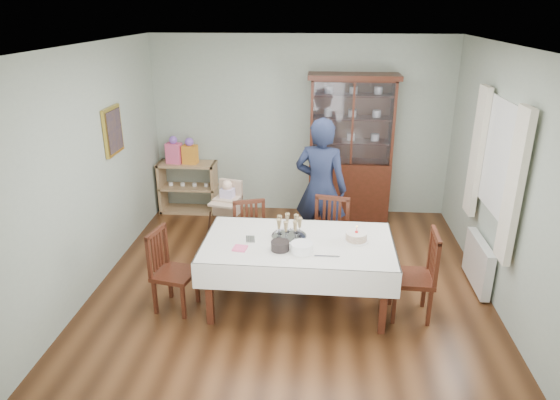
# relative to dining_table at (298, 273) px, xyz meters

# --- Properties ---
(floor) EXTENTS (5.00, 5.00, 0.00)m
(floor) POSITION_rel_dining_table_xyz_m (-0.10, 0.25, -0.38)
(floor) COLOR #593319
(floor) RESTS_ON ground
(room_shell) EXTENTS (5.00, 5.00, 5.00)m
(room_shell) POSITION_rel_dining_table_xyz_m (-0.10, 0.78, 1.32)
(room_shell) COLOR #9EAA99
(room_shell) RESTS_ON floor
(dining_table) EXTENTS (2.01, 1.17, 0.76)m
(dining_table) POSITION_rel_dining_table_xyz_m (0.00, 0.00, 0.00)
(dining_table) COLOR #471B11
(dining_table) RESTS_ON floor
(china_cabinet) EXTENTS (1.30, 0.48, 2.18)m
(china_cabinet) POSITION_rel_dining_table_xyz_m (0.65, 2.50, 0.74)
(china_cabinet) COLOR #471B11
(china_cabinet) RESTS_ON floor
(sideboard) EXTENTS (0.90, 0.38, 0.80)m
(sideboard) POSITION_rel_dining_table_xyz_m (-1.85, 2.53, 0.02)
(sideboard) COLOR tan
(sideboard) RESTS_ON floor
(picture_frame) EXTENTS (0.04, 0.48, 0.58)m
(picture_frame) POSITION_rel_dining_table_xyz_m (-2.32, 1.05, 1.27)
(picture_frame) COLOR gold
(picture_frame) RESTS_ON room_shell
(window) EXTENTS (0.04, 1.02, 1.22)m
(window) POSITION_rel_dining_table_xyz_m (2.12, 0.55, 1.17)
(window) COLOR white
(window) RESTS_ON room_shell
(curtain_left) EXTENTS (0.07, 0.30, 1.55)m
(curtain_left) POSITION_rel_dining_table_xyz_m (2.06, -0.07, 1.07)
(curtain_left) COLOR silver
(curtain_left) RESTS_ON room_shell
(curtain_right) EXTENTS (0.07, 0.30, 1.55)m
(curtain_right) POSITION_rel_dining_table_xyz_m (2.06, 1.17, 1.07)
(curtain_right) COLOR silver
(curtain_right) RESTS_ON room_shell
(radiator) EXTENTS (0.10, 0.80, 0.55)m
(radiator) POSITION_rel_dining_table_xyz_m (2.06, 0.55, -0.08)
(radiator) COLOR white
(radiator) RESTS_ON floor
(chair_far_left) EXTENTS (0.51, 0.51, 0.91)m
(chair_far_left) POSITION_rel_dining_table_xyz_m (-0.58, 0.60, -0.12)
(chair_far_left) COLOR #471B11
(chair_far_left) RESTS_ON floor
(chair_far_right) EXTENTS (0.51, 0.51, 0.96)m
(chair_far_right) POSITION_rel_dining_table_xyz_m (0.33, 0.64, -0.10)
(chair_far_right) COLOR #471B11
(chair_far_right) RESTS_ON floor
(chair_end_left) EXTENTS (0.48, 0.48, 0.90)m
(chair_end_left) POSITION_rel_dining_table_xyz_m (-1.31, -0.18, -0.12)
(chair_end_left) COLOR #471B11
(chair_end_left) RESTS_ON floor
(chair_end_right) EXTENTS (0.44, 0.44, 0.96)m
(chair_end_right) POSITION_rel_dining_table_xyz_m (1.20, -0.11, -0.10)
(chair_end_right) COLOR #471B11
(chair_end_right) RESTS_ON floor
(woman) EXTENTS (0.75, 0.59, 1.83)m
(woman) POSITION_rel_dining_table_xyz_m (0.22, 1.22, 0.53)
(woman) COLOR #161C32
(woman) RESTS_ON floor
(high_chair) EXTENTS (0.52, 0.52, 0.96)m
(high_chair) POSITION_rel_dining_table_xyz_m (-0.99, 1.31, -0.01)
(high_chair) COLOR black
(high_chair) RESTS_ON floor
(champagne_tray) EXTENTS (0.38, 0.38, 0.23)m
(champagne_tray) POSITION_rel_dining_table_xyz_m (-0.10, 0.09, 0.44)
(champagne_tray) COLOR silver
(champagne_tray) RESTS_ON dining_table
(birthday_cake) EXTENTS (0.26, 0.26, 0.18)m
(birthday_cake) POSITION_rel_dining_table_xyz_m (0.61, 0.06, 0.42)
(birthday_cake) COLOR white
(birthday_cake) RESTS_ON dining_table
(plate_stack_dark) EXTENTS (0.25, 0.25, 0.09)m
(plate_stack_dark) POSITION_rel_dining_table_xyz_m (-0.17, -0.21, 0.42)
(plate_stack_dark) COLOR black
(plate_stack_dark) RESTS_ON dining_table
(plate_stack_white) EXTENTS (0.28, 0.28, 0.10)m
(plate_stack_white) POSITION_rel_dining_table_xyz_m (0.05, -0.24, 0.42)
(plate_stack_white) COLOR white
(plate_stack_white) RESTS_ON dining_table
(napkin_stack) EXTENTS (0.15, 0.15, 0.02)m
(napkin_stack) POSITION_rel_dining_table_xyz_m (-0.58, -0.23, 0.38)
(napkin_stack) COLOR #F35989
(napkin_stack) RESTS_ON dining_table
(cutlery) EXTENTS (0.14, 0.18, 0.01)m
(cutlery) POSITION_rel_dining_table_xyz_m (-0.55, -0.00, 0.38)
(cutlery) COLOR silver
(cutlery) RESTS_ON dining_table
(cake_knife) EXTENTS (0.25, 0.02, 0.01)m
(cake_knife) POSITION_rel_dining_table_xyz_m (0.30, -0.32, 0.38)
(cake_knife) COLOR silver
(cake_knife) RESTS_ON dining_table
(gift_bag_pink) EXTENTS (0.25, 0.18, 0.43)m
(gift_bag_pink) POSITION_rel_dining_table_xyz_m (-2.03, 2.51, 0.60)
(gift_bag_pink) COLOR #F35989
(gift_bag_pink) RESTS_ON sideboard
(gift_bag_orange) EXTENTS (0.23, 0.18, 0.40)m
(gift_bag_orange) POSITION_rel_dining_table_xyz_m (-1.78, 2.51, 0.59)
(gift_bag_orange) COLOR orange
(gift_bag_orange) RESTS_ON sideboard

